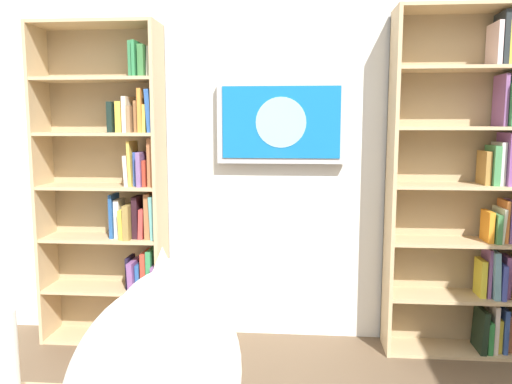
{
  "coord_description": "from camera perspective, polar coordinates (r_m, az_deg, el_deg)",
  "views": [
    {
      "loc": [
        -0.16,
        1.08,
        1.41
      ],
      "look_at": [
        0.03,
        -1.15,
        1.1
      ],
      "focal_mm": 35.96,
      "sensor_mm": 36.0,
      "label": 1
    }
  ],
  "objects": [
    {
      "name": "cat",
      "position": [
        1.05,
        -10.2,
        -18.16
      ],
      "size": [
        0.31,
        0.66,
        0.38
      ],
      "color": "white",
      "rests_on": "desk"
    },
    {
      "name": "wall_mounted_tv",
      "position": [
        3.23,
        2.81,
        7.74
      ],
      "size": [
        0.8,
        0.07,
        0.51
      ],
      "color": "#B7B7BC"
    },
    {
      "name": "bookshelf_left",
      "position": [
        3.33,
        22.92,
        0.51
      ],
      "size": [
        0.79,
        0.28,
        2.07
      ],
      "color": "tan",
      "rests_on": "ground"
    },
    {
      "name": "wall_back",
      "position": [
        3.32,
        2.16,
        6.74
      ],
      "size": [
        4.52,
        0.06,
        2.7
      ],
      "primitive_type": "cube",
      "color": "silver",
      "rests_on": "ground"
    },
    {
      "name": "bookshelf_right",
      "position": [
        3.38,
        -15.27,
        0.25
      ],
      "size": [
        0.79,
        0.28,
        2.01
      ],
      "color": "tan",
      "rests_on": "ground"
    }
  ]
}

